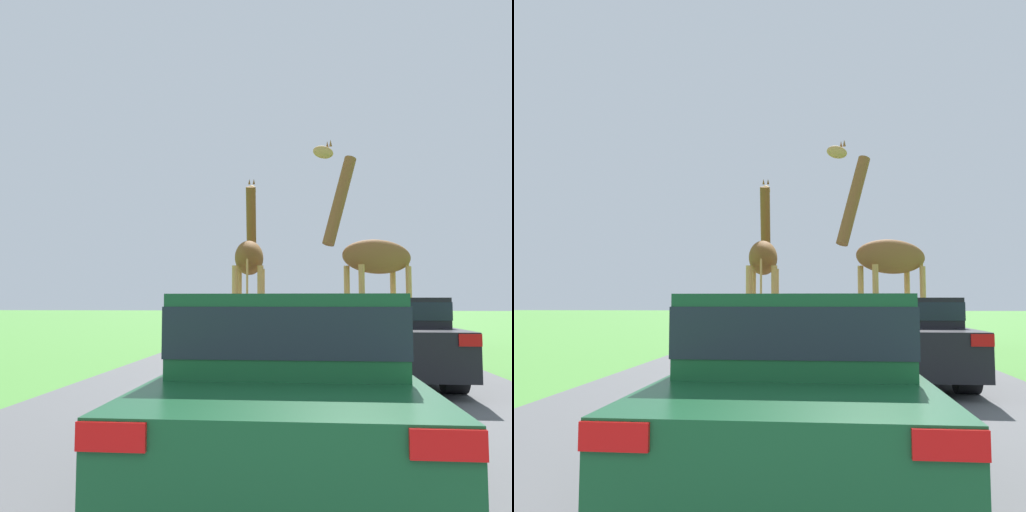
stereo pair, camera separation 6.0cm
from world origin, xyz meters
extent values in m
cube|color=#5B5B5E|center=(0.00, 30.00, 0.00)|extent=(7.41, 120.00, 0.00)
cylinder|color=tan|center=(-1.66, 14.67, 1.13)|extent=(0.15, 0.15, 2.27)
cylinder|color=#2D2319|center=(-1.66, 14.67, 0.05)|extent=(0.20, 0.20, 0.09)
cylinder|color=tan|center=(-1.03, 14.70, 1.13)|extent=(0.15, 0.15, 2.27)
cylinder|color=#2D2319|center=(-1.03, 14.70, 0.05)|extent=(0.20, 0.20, 0.09)
cylinder|color=tan|center=(-1.59, 13.23, 1.13)|extent=(0.15, 0.15, 2.27)
cylinder|color=#2D2319|center=(-1.59, 13.23, 0.05)|extent=(0.20, 0.20, 0.09)
cylinder|color=tan|center=(-0.95, 13.26, 1.13)|extent=(0.15, 0.15, 2.27)
cylinder|color=#2D2319|center=(-0.95, 13.26, 0.05)|extent=(0.20, 0.20, 0.09)
ellipsoid|color=brown|center=(-1.31, 13.96, 2.52)|extent=(0.86, 2.10, 0.89)
cylinder|color=brown|center=(-1.36, 15.03, 3.68)|extent=(0.32, 0.87, 1.91)
ellipsoid|color=tan|center=(-1.39, 15.44, 4.63)|extent=(0.27, 0.57, 0.30)
cylinder|color=tan|center=(-1.25, 12.99, 1.89)|extent=(0.05, 0.05, 1.25)
cone|color=brown|center=(-1.44, 15.27, 4.86)|extent=(0.07, 0.07, 0.16)
cone|color=brown|center=(-1.31, 15.28, 4.86)|extent=(0.07, 0.07, 0.16)
cylinder|color=tan|center=(1.49, 12.68, 1.12)|extent=(0.14, 0.14, 2.24)
cylinder|color=#2D2319|center=(1.49, 12.68, 0.04)|extent=(0.19, 0.19, 0.09)
cylinder|color=tan|center=(1.18, 13.15, 1.12)|extent=(0.14, 0.14, 2.24)
cylinder|color=#2D2319|center=(1.18, 13.15, 0.04)|extent=(0.19, 0.19, 0.09)
cylinder|color=tan|center=(2.72, 13.50, 1.12)|extent=(0.14, 0.14, 2.24)
cylinder|color=#2D2319|center=(2.72, 13.50, 0.04)|extent=(0.19, 0.19, 0.09)
cylinder|color=tan|center=(2.41, 13.97, 1.12)|extent=(0.14, 0.14, 2.24)
cylinder|color=#2D2319|center=(2.41, 13.97, 0.04)|extent=(0.19, 0.19, 0.09)
ellipsoid|color=brown|center=(1.95, 13.32, 2.47)|extent=(2.13, 1.72, 0.85)
cylinder|color=brown|center=(1.00, 12.69, 3.78)|extent=(0.97, 0.78, 2.23)
ellipsoid|color=tan|center=(0.62, 12.44, 4.90)|extent=(0.60, 0.51, 0.30)
cylinder|color=tan|center=(2.79, 13.88, 1.86)|extent=(0.05, 0.05, 1.23)
cone|color=brown|center=(0.79, 12.48, 5.13)|extent=(0.07, 0.07, 0.16)
cone|color=brown|center=(0.72, 12.59, 5.13)|extent=(0.07, 0.07, 0.16)
cube|color=#144C28|center=(0.05, 4.30, 0.57)|extent=(1.81, 4.15, 0.55)
cube|color=#144C28|center=(0.05, 4.30, 1.14)|extent=(1.63, 1.87, 0.58)
cube|color=#19232D|center=(0.05, 4.30, 1.16)|extent=(1.65, 1.89, 0.35)
cube|color=red|center=(-0.69, 2.21, 0.77)|extent=(0.33, 0.03, 0.13)
cube|color=red|center=(0.79, 2.21, 0.77)|extent=(0.33, 0.03, 0.13)
cylinder|color=black|center=(-0.67, 5.54, 0.35)|extent=(0.36, 0.70, 0.70)
cylinder|color=black|center=(0.77, 5.54, 0.35)|extent=(0.36, 0.70, 0.70)
cylinder|color=black|center=(-0.67, 3.05, 0.35)|extent=(0.36, 0.70, 0.70)
cylinder|color=black|center=(0.77, 3.05, 0.35)|extent=(0.36, 0.70, 0.70)
cube|color=black|center=(1.70, 9.48, 0.60)|extent=(1.70, 4.14, 0.70)
cube|color=black|center=(1.70, 9.48, 1.19)|extent=(1.53, 1.86, 0.48)
cube|color=#19232D|center=(1.70, 9.48, 1.22)|extent=(1.55, 1.88, 0.29)
cube|color=red|center=(1.00, 7.40, 0.85)|extent=(0.31, 0.03, 0.17)
cube|color=red|center=(2.40, 7.40, 0.85)|extent=(0.31, 0.03, 0.17)
cylinder|color=black|center=(1.02, 10.73, 0.30)|extent=(0.34, 0.59, 0.59)
cylinder|color=black|center=(2.38, 10.73, 0.30)|extent=(0.34, 0.59, 0.59)
cylinder|color=black|center=(1.02, 8.24, 0.30)|extent=(0.34, 0.59, 0.59)
cylinder|color=black|center=(2.38, 8.24, 0.30)|extent=(0.34, 0.59, 0.59)
cube|color=silver|center=(2.76, 29.10, 0.59)|extent=(1.72, 4.32, 0.68)
cube|color=silver|center=(2.76, 29.10, 1.21)|extent=(1.55, 1.94, 0.57)
cube|color=#19232D|center=(2.76, 29.10, 1.24)|extent=(1.57, 1.96, 0.34)
cube|color=red|center=(2.06, 26.93, 0.83)|extent=(0.31, 0.03, 0.16)
cube|color=red|center=(3.47, 26.93, 0.83)|extent=(0.31, 0.03, 0.16)
cylinder|color=black|center=(2.07, 30.40, 0.29)|extent=(0.34, 0.58, 0.58)
cylinder|color=black|center=(3.45, 30.40, 0.29)|extent=(0.34, 0.58, 0.58)
cylinder|color=black|center=(2.07, 27.80, 0.29)|extent=(0.34, 0.58, 0.58)
cylinder|color=black|center=(3.45, 27.80, 0.29)|extent=(0.34, 0.58, 0.58)
cube|color=#561914|center=(2.92, 17.03, 0.61)|extent=(1.78, 4.43, 0.63)
cube|color=#561914|center=(2.92, 17.03, 1.17)|extent=(1.60, 1.99, 0.49)
cube|color=#19232D|center=(2.92, 17.03, 1.19)|extent=(1.62, 2.01, 0.30)
cube|color=red|center=(2.19, 14.81, 0.83)|extent=(0.32, 0.03, 0.15)
cube|color=red|center=(3.65, 14.81, 0.83)|extent=(0.32, 0.03, 0.15)
cylinder|color=black|center=(2.21, 18.36, 0.34)|extent=(0.36, 0.69, 0.69)
cylinder|color=black|center=(3.63, 18.36, 0.34)|extent=(0.36, 0.69, 0.69)
cylinder|color=black|center=(2.21, 15.70, 0.34)|extent=(0.36, 0.69, 0.69)
cylinder|color=black|center=(3.63, 15.70, 0.34)|extent=(0.36, 0.69, 0.69)
cube|color=silver|center=(-2.75, 29.03, 0.56)|extent=(1.98, 4.42, 0.58)
cube|color=silver|center=(-2.75, 29.03, 1.14)|extent=(1.78, 1.99, 0.59)
cube|color=#19232D|center=(-2.75, 29.03, 1.17)|extent=(1.80, 2.01, 0.36)
cube|color=red|center=(-3.56, 26.81, 0.76)|extent=(0.36, 0.03, 0.14)
cube|color=red|center=(-1.94, 26.81, 0.76)|extent=(0.36, 0.03, 0.14)
cylinder|color=black|center=(-3.54, 30.36, 0.32)|extent=(0.40, 0.63, 0.63)
cylinder|color=black|center=(-1.96, 30.36, 0.32)|extent=(0.40, 0.63, 0.63)
cylinder|color=black|center=(-3.54, 27.70, 0.32)|extent=(0.40, 0.63, 0.63)
cylinder|color=black|center=(-1.96, 27.70, 0.32)|extent=(0.40, 0.63, 0.63)
camera|label=1|loc=(0.19, -0.22, 1.38)|focal=38.00mm
camera|label=2|loc=(0.25, -0.21, 1.38)|focal=38.00mm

